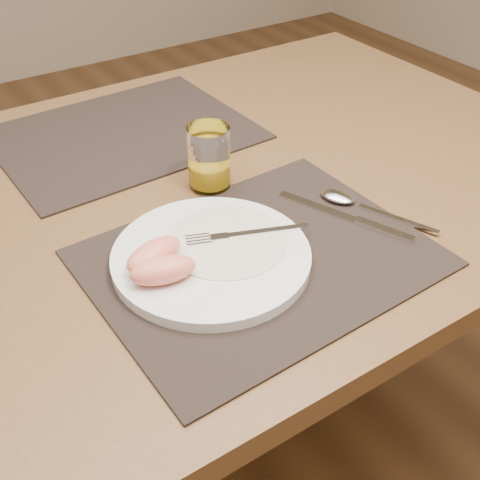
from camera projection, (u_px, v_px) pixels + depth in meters
name	position (u px, v px, depth m)	size (l,w,h in m)	color
ground	(204.00, 453.00, 1.43)	(5.00, 5.00, 0.00)	#56381D
table	(189.00, 227.00, 1.03)	(1.40, 0.90, 0.75)	brown
placemat_near	(260.00, 258.00, 0.83)	(0.45, 0.35, 0.00)	black
placemat_far	(124.00, 134.00, 1.12)	(0.45, 0.35, 0.00)	black
plate	(211.00, 257.00, 0.81)	(0.27, 0.27, 0.02)	white
plate_dressing	(226.00, 240.00, 0.83)	(0.17, 0.17, 0.00)	white
fork	(237.00, 235.00, 0.84)	(0.17, 0.08, 0.00)	silver
knife	(355.00, 220.00, 0.89)	(0.10, 0.21, 0.01)	silver
spoon	(346.00, 199.00, 0.93)	(0.09, 0.18, 0.01)	silver
juice_glass	(209.00, 160.00, 0.95)	(0.07, 0.07, 0.10)	white
grapefruit_wedges	(158.00, 262.00, 0.76)	(0.10, 0.09, 0.03)	#F48163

